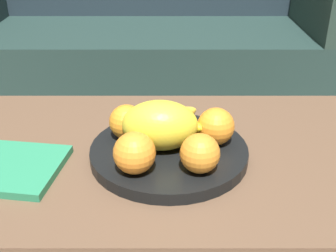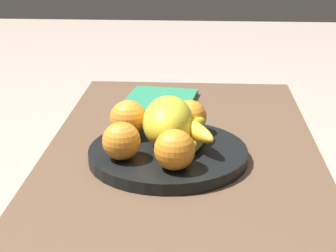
{
  "view_description": "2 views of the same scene",
  "coord_description": "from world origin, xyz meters",
  "px_view_note": "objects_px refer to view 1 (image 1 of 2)",
  "views": [
    {
      "loc": [
        0.03,
        -0.8,
        0.91
      ],
      "look_at": [
        0.04,
        -0.03,
        0.5
      ],
      "focal_mm": 45.58,
      "sensor_mm": 36.0,
      "label": 1
    },
    {
      "loc": [
        1.1,
        0.04,
        0.91
      ],
      "look_at": [
        0.04,
        -0.03,
        0.5
      ],
      "focal_mm": 59.4,
      "sensor_mm": 36.0,
      "label": 2
    }
  ],
  "objects_px": {
    "orange_left": "(215,126)",
    "orange_right": "(133,153)",
    "couch": "(147,43)",
    "banana_bunch": "(170,124)",
    "coffee_table": "(152,169)",
    "orange_back": "(126,122)",
    "orange_front": "(199,153)",
    "fruit_bowl": "(168,152)",
    "melon_large_front": "(159,125)"
  },
  "relations": [
    {
      "from": "orange_left",
      "to": "orange_right",
      "type": "xyz_separation_m",
      "value": [
        -0.16,
        -0.11,
        0.0
      ]
    },
    {
      "from": "couch",
      "to": "banana_bunch",
      "type": "xyz_separation_m",
      "value": [
        0.1,
        -1.2,
        0.18
      ]
    },
    {
      "from": "coffee_table",
      "to": "orange_back",
      "type": "bearing_deg",
      "value": 165.27
    },
    {
      "from": "orange_front",
      "to": "orange_right",
      "type": "bearing_deg",
      "value": -179.04
    },
    {
      "from": "fruit_bowl",
      "to": "orange_front",
      "type": "relative_size",
      "value": 4.33
    },
    {
      "from": "fruit_bowl",
      "to": "orange_front",
      "type": "height_order",
      "value": "orange_front"
    },
    {
      "from": "coffee_table",
      "to": "orange_right",
      "type": "xyz_separation_m",
      "value": [
        -0.03,
        -0.12,
        0.11
      ]
    },
    {
      "from": "fruit_bowl",
      "to": "melon_large_front",
      "type": "xyz_separation_m",
      "value": [
        -0.02,
        -0.0,
        0.06
      ]
    },
    {
      "from": "fruit_bowl",
      "to": "orange_left",
      "type": "height_order",
      "value": "orange_left"
    },
    {
      "from": "orange_front",
      "to": "orange_back",
      "type": "xyz_separation_m",
      "value": [
        -0.15,
        0.13,
        -0.0
      ]
    },
    {
      "from": "banana_bunch",
      "to": "orange_front",
      "type": "bearing_deg",
      "value": -68.42
    },
    {
      "from": "coffee_table",
      "to": "fruit_bowl",
      "type": "relative_size",
      "value": 3.22
    },
    {
      "from": "orange_back",
      "to": "couch",
      "type": "bearing_deg",
      "value": 90.4
    },
    {
      "from": "coffee_table",
      "to": "melon_large_front",
      "type": "bearing_deg",
      "value": -57.82
    },
    {
      "from": "coffee_table",
      "to": "fruit_bowl",
      "type": "distance_m",
      "value": 0.08
    },
    {
      "from": "orange_left",
      "to": "orange_right",
      "type": "height_order",
      "value": "orange_right"
    },
    {
      "from": "couch",
      "to": "orange_right",
      "type": "xyz_separation_m",
      "value": [
        0.03,
        -1.33,
        0.19
      ]
    },
    {
      "from": "orange_left",
      "to": "orange_right",
      "type": "relative_size",
      "value": 0.98
    },
    {
      "from": "orange_left",
      "to": "orange_back",
      "type": "bearing_deg",
      "value": 172.83
    },
    {
      "from": "banana_bunch",
      "to": "couch",
      "type": "bearing_deg",
      "value": 94.99
    },
    {
      "from": "orange_left",
      "to": "banana_bunch",
      "type": "distance_m",
      "value": 0.1
    },
    {
      "from": "banana_bunch",
      "to": "fruit_bowl",
      "type": "bearing_deg",
      "value": -96.77
    },
    {
      "from": "orange_back",
      "to": "orange_front",
      "type": "bearing_deg",
      "value": -41.34
    },
    {
      "from": "orange_right",
      "to": "orange_back",
      "type": "height_order",
      "value": "orange_right"
    },
    {
      "from": "couch",
      "to": "orange_back",
      "type": "xyz_separation_m",
      "value": [
        0.01,
        -1.2,
        0.19
      ]
    },
    {
      "from": "fruit_bowl",
      "to": "orange_right",
      "type": "relative_size",
      "value": 4.1
    },
    {
      "from": "orange_right",
      "to": "banana_bunch",
      "type": "relative_size",
      "value": 0.51
    },
    {
      "from": "fruit_bowl",
      "to": "orange_right",
      "type": "height_order",
      "value": "orange_right"
    },
    {
      "from": "orange_left",
      "to": "orange_front",
      "type": "bearing_deg",
      "value": -110.61
    },
    {
      "from": "orange_front",
      "to": "banana_bunch",
      "type": "relative_size",
      "value": 0.48
    },
    {
      "from": "fruit_bowl",
      "to": "orange_left",
      "type": "distance_m",
      "value": 0.11
    },
    {
      "from": "coffee_table",
      "to": "orange_left",
      "type": "distance_m",
      "value": 0.18
    },
    {
      "from": "coffee_table",
      "to": "melon_large_front",
      "type": "distance_m",
      "value": 0.13
    },
    {
      "from": "orange_back",
      "to": "banana_bunch",
      "type": "bearing_deg",
      "value": 1.22
    },
    {
      "from": "melon_large_front",
      "to": "orange_back",
      "type": "height_order",
      "value": "melon_large_front"
    },
    {
      "from": "melon_large_front",
      "to": "orange_back",
      "type": "xyz_separation_m",
      "value": [
        -0.07,
        0.04,
        -0.01
      ]
    },
    {
      "from": "fruit_bowl",
      "to": "banana_bunch",
      "type": "bearing_deg",
      "value": 83.23
    },
    {
      "from": "couch",
      "to": "banana_bunch",
      "type": "relative_size",
      "value": 10.63
    },
    {
      "from": "orange_right",
      "to": "coffee_table",
      "type": "bearing_deg",
      "value": 76.75
    },
    {
      "from": "coffee_table",
      "to": "banana_bunch",
      "type": "height_order",
      "value": "banana_bunch"
    },
    {
      "from": "orange_right",
      "to": "fruit_bowl",
      "type": "bearing_deg",
      "value": 54.44
    },
    {
      "from": "fruit_bowl",
      "to": "coffee_table",
      "type": "bearing_deg",
      "value": 142.68
    },
    {
      "from": "melon_large_front",
      "to": "orange_front",
      "type": "height_order",
      "value": "melon_large_front"
    },
    {
      "from": "coffee_table",
      "to": "orange_front",
      "type": "distance_m",
      "value": 0.19
    },
    {
      "from": "orange_right",
      "to": "orange_back",
      "type": "distance_m",
      "value": 0.14
    },
    {
      "from": "couch",
      "to": "orange_front",
      "type": "bearing_deg",
      "value": -83.26
    },
    {
      "from": "orange_left",
      "to": "melon_large_front",
      "type": "bearing_deg",
      "value": -170.42
    },
    {
      "from": "orange_left",
      "to": "coffee_table",
      "type": "bearing_deg",
      "value": 175.95
    },
    {
      "from": "couch",
      "to": "orange_left",
      "type": "bearing_deg",
      "value": -80.83
    },
    {
      "from": "couch",
      "to": "orange_back",
      "type": "relative_size",
      "value": 22.46
    }
  ]
}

